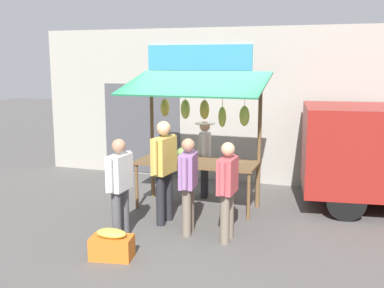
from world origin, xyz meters
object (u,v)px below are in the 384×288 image
(market_stall, at_px, (197,124))
(shopper_with_shopping_bag, at_px, (120,182))
(shopper_with_ponytail, at_px, (188,180))
(produce_crate_near, at_px, (112,245))
(vendor_with_sunhat, at_px, (205,153))
(shopper_in_grey_tee, at_px, (164,164))
(shopper_in_striped_shirt, at_px, (227,185))

(market_stall, relative_size, shopper_with_shopping_bag, 1.62)
(shopper_with_ponytail, bearing_deg, produce_crate_near, 144.27)
(vendor_with_sunhat, bearing_deg, shopper_in_grey_tee, -19.45)
(market_stall, distance_m, vendor_with_sunhat, 0.97)
(vendor_with_sunhat, distance_m, shopper_in_striped_shirt, 2.35)
(shopper_with_ponytail, distance_m, produce_crate_near, 1.57)
(vendor_with_sunhat, height_order, shopper_in_grey_tee, shopper_in_grey_tee)
(shopper_with_ponytail, bearing_deg, shopper_with_shopping_bag, 112.80)
(shopper_in_grey_tee, xyz_separation_m, shopper_with_shopping_bag, (0.38, 0.85, -0.13))
(market_stall, xyz_separation_m, produce_crate_near, (0.40, 2.57, -1.36))
(market_stall, height_order, shopper_in_grey_tee, market_stall)
(shopper_in_striped_shirt, bearing_deg, vendor_with_sunhat, 26.87)
(vendor_with_sunhat, distance_m, shopper_in_grey_tee, 1.71)
(market_stall, relative_size, vendor_with_sunhat, 1.65)
(shopper_in_grey_tee, height_order, shopper_with_shopping_bag, shopper_in_grey_tee)
(market_stall, xyz_separation_m, shopper_in_grey_tee, (0.25, 1.00, -0.55))
(vendor_with_sunhat, xyz_separation_m, shopper_in_grey_tee, (0.19, 1.69, 0.13))
(shopper_in_striped_shirt, relative_size, shopper_with_shopping_bag, 0.98)
(shopper_in_striped_shirt, xyz_separation_m, produce_crate_near, (1.34, 1.13, -0.67))
(vendor_with_sunhat, distance_m, shopper_with_ponytail, 2.05)
(market_stall, relative_size, shopper_in_striped_shirt, 1.65)
(shopper_in_striped_shirt, relative_size, produce_crate_near, 2.44)
(shopper_with_shopping_bag, bearing_deg, produce_crate_near, -160.51)
(shopper_with_ponytail, xyz_separation_m, shopper_with_shopping_bag, (0.91, 0.52, 0.02))
(shopper_in_grey_tee, bearing_deg, shopper_in_striped_shirt, -103.72)
(shopper_in_grey_tee, height_order, shopper_with_ponytail, shopper_in_grey_tee)
(vendor_with_sunhat, bearing_deg, market_stall, -7.98)
(shopper_in_grey_tee, distance_m, shopper_with_shopping_bag, 0.94)
(market_stall, distance_m, shopper_with_shopping_bag, 2.06)
(shopper_in_striped_shirt, xyz_separation_m, shopper_in_grey_tee, (1.19, -0.43, 0.15))
(market_stall, bearing_deg, shopper_in_striped_shirt, 123.16)
(market_stall, height_order, produce_crate_near, market_stall)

